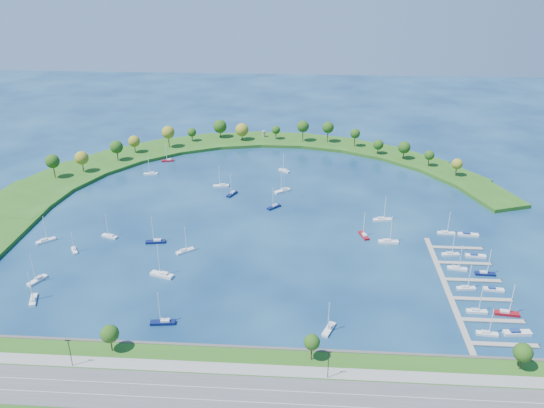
# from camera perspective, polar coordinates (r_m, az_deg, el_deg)

# --- Properties ---
(ground) EXTENTS (700.00, 700.00, 0.00)m
(ground) POSITION_cam_1_polar(r_m,az_deg,el_deg) (272.68, -1.12, -1.17)
(ground) COLOR #082147
(ground) RESTS_ON ground
(south_shoreline) EXTENTS (420.00, 43.10, 11.60)m
(south_shoreline) POSITION_cam_1_polar(r_m,az_deg,el_deg) (171.00, -4.76, -19.21)
(south_shoreline) COLOR #255316
(south_shoreline) RESTS_ON ground
(breakwater) EXTENTS (286.74, 247.64, 2.00)m
(breakwater) POSITION_cam_1_polar(r_m,az_deg,el_deg) (323.12, -8.61, 3.02)
(breakwater) COLOR #255316
(breakwater) RESTS_ON ground
(breakwater_trees) EXTENTS (238.09, 89.62, 14.68)m
(breakwater_trees) POSITION_cam_1_polar(r_m,az_deg,el_deg) (354.18, -3.63, 6.87)
(breakwater_trees) COLOR #382314
(breakwater_trees) RESTS_ON breakwater
(harbor_tower) EXTENTS (2.60, 2.60, 4.33)m
(harbor_tower) POSITION_cam_1_polar(r_m,az_deg,el_deg) (384.24, -0.89, 7.38)
(harbor_tower) COLOR gray
(harbor_tower) RESTS_ON breakwater
(dock_system) EXTENTS (24.28, 82.00, 1.60)m
(dock_system) POSITION_cam_1_polar(r_m,az_deg,el_deg) (227.66, 19.66, -8.40)
(dock_system) COLOR gray
(dock_system) RESTS_ON ground
(moored_boat_0) EXTENTS (9.16, 3.86, 13.05)m
(moored_boat_0) POSITION_cam_1_polar(r_m,az_deg,el_deg) (252.31, -12.12, -3.82)
(moored_boat_0) COLOR #0A1341
(moored_boat_0) RESTS_ON ground
(moored_boat_1) EXTENTS (5.27, 8.49, 12.11)m
(moored_boat_1) POSITION_cam_1_polar(r_m,az_deg,el_deg) (194.85, 5.99, -12.86)
(moored_boat_1) COLOR silver
(moored_boat_1) RESTS_ON ground
(moored_boat_2) EXTENTS (10.22, 5.67, 14.48)m
(moored_boat_2) POSITION_cam_1_polar(r_m,az_deg,el_deg) (227.01, -11.47, -7.23)
(moored_boat_2) COLOR silver
(moored_boat_2) RESTS_ON ground
(moored_boat_3) EXTENTS (7.10, 6.06, 10.79)m
(moored_boat_3) POSITION_cam_1_polar(r_m,az_deg,el_deg) (327.54, 1.30, 3.59)
(moored_boat_3) COLOR silver
(moored_boat_3) RESTS_ON ground
(moored_boat_4) EXTENTS (8.13, 4.71, 11.54)m
(moored_boat_4) POSITION_cam_1_polar(r_m,az_deg,el_deg) (262.37, -16.68, -3.20)
(moored_boat_4) COLOR silver
(moored_boat_4) RESTS_ON ground
(moored_boat_5) EXTENTS (5.90, 8.77, 12.62)m
(moored_boat_5) POSITION_cam_1_polar(r_m,az_deg,el_deg) (238.63, -23.42, -7.28)
(moored_boat_5) COLOR silver
(moored_boat_5) RESTS_ON ground
(moored_boat_6) EXTENTS (7.88, 6.85, 12.06)m
(moored_boat_6) POSITION_cam_1_polar(r_m,az_deg,el_deg) (242.41, -9.13, -4.83)
(moored_boat_6) COLOR silver
(moored_boat_6) RESTS_ON ground
(moored_boat_7) EXTENTS (9.13, 3.50, 13.08)m
(moored_boat_7) POSITION_cam_1_polar(r_m,az_deg,el_deg) (200.61, -11.37, -12.01)
(moored_boat_7) COLOR #0A1341
(moored_boat_7) RESTS_ON ground
(moored_boat_8) EXTENTS (9.20, 7.95, 14.04)m
(moored_boat_8) POSITION_cam_1_polar(r_m,az_deg,el_deg) (298.76, 1.12, 1.45)
(moored_boat_8) COLOR silver
(moored_boat_8) RESTS_ON ground
(moored_boat_9) EXTENTS (4.62, 8.51, 12.05)m
(moored_boat_9) POSITION_cam_1_polar(r_m,az_deg,el_deg) (255.60, 9.62, -3.21)
(moored_boat_9) COLOR maroon
(moored_boat_9) RESTS_ON ground
(moored_boat_10) EXTENTS (8.98, 4.01, 12.75)m
(moored_boat_10) POSITION_cam_1_polar(r_m,az_deg,el_deg) (306.66, -5.36, 1.97)
(moored_boat_10) COLOR silver
(moored_boat_10) RESTS_ON ground
(moored_boat_11) EXTENTS (7.92, 3.85, 11.22)m
(moored_boat_11) POSITION_cam_1_polar(r_m,az_deg,el_deg) (349.88, -10.87, 4.56)
(moored_boat_11) COLOR maroon
(moored_boat_11) RESTS_ON ground
(moored_boat_12) EXTENTS (8.08, 7.48, 12.66)m
(moored_boat_12) POSITION_cam_1_polar(r_m,az_deg,el_deg) (268.13, -22.69, -3.52)
(moored_boat_12) COLOR silver
(moored_boat_12) RESTS_ON ground
(moored_boat_13) EXTENTS (9.33, 4.06, 13.27)m
(moored_boat_13) POSITION_cam_1_polar(r_m,az_deg,el_deg) (272.05, 11.52, -1.55)
(moored_boat_13) COLOR silver
(moored_boat_13) RESTS_ON ground
(moored_boat_14) EXTENTS (8.29, 3.58, 11.80)m
(moored_boat_14) POSITION_cam_1_polar(r_m,az_deg,el_deg) (330.37, -12.62, 3.17)
(moored_boat_14) COLOR silver
(moored_boat_14) RESTS_ON ground
(moored_boat_15) EXTENTS (5.58, 8.54, 12.23)m
(moored_boat_15) POSITION_cam_1_polar(r_m,az_deg,el_deg) (295.86, -4.22, 1.13)
(moored_boat_15) COLOR #0A1341
(moored_boat_15) RESTS_ON ground
(moored_boat_16) EXTENTS (5.07, 6.70, 9.85)m
(moored_boat_16) POSITION_cam_1_polar(r_m,az_deg,el_deg) (255.36, -20.05, -4.53)
(moored_boat_16) COLOR silver
(moored_boat_16) RESTS_ON ground
(moored_boat_17) EXTENTS (4.77, 8.35, 11.84)m
(moored_boat_17) POSITION_cam_1_polar(r_m,az_deg,el_deg) (226.76, -23.79, -9.14)
(moored_boat_17) COLOR silver
(moored_boat_17) RESTS_ON ground
(moored_boat_18) EXTENTS (7.21, 7.33, 11.81)m
(moored_boat_18) POSITION_cam_1_polar(r_m,az_deg,el_deg) (279.96, 0.21, -0.24)
(moored_boat_18) COLOR #0A1341
(moored_boat_18) RESTS_ON ground
(moored_boat_19) EXTENTS (9.08, 2.78, 13.24)m
(moored_boat_19) POSITION_cam_1_polar(r_m,az_deg,el_deg) (252.23, 12.11, -3.83)
(moored_boat_19) COLOR silver
(moored_boat_19) RESTS_ON ground
(docked_boat_0) EXTENTS (7.47, 2.77, 10.73)m
(docked_boat_0) POSITION_cam_1_polar(r_m,az_deg,el_deg) (205.85, 21.65, -12.46)
(docked_boat_0) COLOR silver
(docked_boat_0) RESTS_ON ground
(docked_boat_1) EXTENTS (9.69, 3.56, 1.93)m
(docked_boat_1) POSITION_cam_1_polar(r_m,az_deg,el_deg) (210.14, 24.34, -12.21)
(docked_boat_1) COLOR silver
(docked_boat_1) RESTS_ON ground
(docked_boat_2) EXTENTS (7.43, 2.23, 10.86)m
(docked_boat_2) POSITION_cam_1_polar(r_m,az_deg,el_deg) (215.74, 20.70, -10.41)
(docked_boat_2) COLOR silver
(docked_boat_2) RESTS_ON ground
(docked_boat_3) EXTENTS (9.00, 3.34, 12.92)m
(docked_boat_3) POSITION_cam_1_polar(r_m,az_deg,el_deg) (218.52, 23.42, -10.42)
(docked_boat_3) COLOR maroon
(docked_boat_3) RESTS_ON ground
(docked_boat_4) EXTENTS (7.44, 2.78, 10.69)m
(docked_boat_4) POSITION_cam_1_polar(r_m,az_deg,el_deg) (227.72, 19.71, -8.24)
(docked_boat_4) COLOR silver
(docked_boat_4) RESTS_ON ground
(docked_boat_5) EXTENTS (7.91, 3.07, 1.57)m
(docked_boat_5) POSITION_cam_1_polar(r_m,az_deg,el_deg) (230.87, 22.23, -8.29)
(docked_boat_5) COLOR silver
(docked_boat_5) RESTS_ON ground
(docked_boat_6) EXTENTS (8.16, 3.37, 11.63)m
(docked_boat_6) POSITION_cam_1_polar(r_m,az_deg,el_deg) (239.57, 18.86, -6.36)
(docked_boat_6) COLOR silver
(docked_boat_6) RESTS_ON ground
(docked_boat_7) EXTENTS (8.14, 2.59, 11.83)m
(docked_boat_7) POSITION_cam_1_polar(r_m,az_deg,el_deg) (239.88, 21.48, -6.75)
(docked_boat_7) COLOR #0A1341
(docked_boat_7) RESTS_ON ground
(docked_boat_8) EXTENTS (7.75, 3.05, 11.09)m
(docked_boat_8) POSITION_cam_1_polar(r_m,az_deg,el_deg) (249.43, 18.23, -4.96)
(docked_boat_8) COLOR silver
(docked_boat_8) RESTS_ON ground
(docked_boat_9) EXTENTS (8.70, 2.80, 1.75)m
(docked_boat_9) POSITION_cam_1_polar(r_m,az_deg,el_deg) (251.76, 20.58, -5.11)
(docked_boat_9) COLOR silver
(docked_boat_9) RESTS_ON ground
(docked_boat_10) EXTENTS (7.83, 2.26, 11.47)m
(docked_boat_10) POSITION_cam_1_polar(r_m,az_deg,el_deg) (266.89, 17.79, -2.86)
(docked_boat_10) COLOR silver
(docked_boat_10) RESTS_ON ground
(docked_boat_11) EXTENTS (9.33, 3.15, 1.87)m
(docked_boat_11) POSITION_cam_1_polar(r_m,az_deg,el_deg) (268.73, 19.89, -3.03)
(docked_boat_11) COLOR silver
(docked_boat_11) RESTS_ON ground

